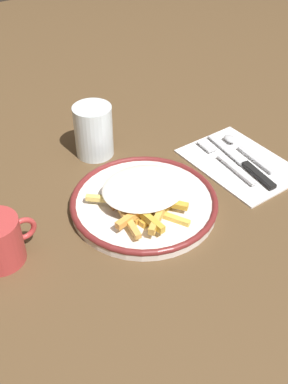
% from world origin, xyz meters
% --- Properties ---
extents(ground_plane, '(2.60, 2.60, 0.00)m').
position_xyz_m(ground_plane, '(0.00, 0.00, 0.00)').
color(ground_plane, brown).
extents(plate, '(0.27, 0.27, 0.02)m').
position_xyz_m(plate, '(0.00, 0.00, 0.01)').
color(plate, silver).
rests_on(plate, ground_plane).
extents(fries_heap, '(0.18, 0.18, 0.04)m').
position_xyz_m(fries_heap, '(-0.01, -0.01, 0.04)').
color(fries_heap, '#CA8438').
rests_on(fries_heap, plate).
extents(napkin, '(0.18, 0.24, 0.01)m').
position_xyz_m(napkin, '(0.24, 0.01, 0.00)').
color(napkin, silver).
rests_on(napkin, ground_plane).
extents(fork, '(0.02, 0.18, 0.01)m').
position_xyz_m(fork, '(0.21, 0.02, 0.01)').
color(fork, silver).
rests_on(fork, napkin).
extents(knife, '(0.03, 0.21, 0.01)m').
position_xyz_m(knife, '(0.24, -0.01, 0.01)').
color(knife, black).
rests_on(knife, napkin).
extents(spoon, '(0.02, 0.15, 0.01)m').
position_xyz_m(spoon, '(0.27, 0.04, 0.01)').
color(spoon, silver).
rests_on(spoon, napkin).
extents(water_glass, '(0.08, 0.08, 0.11)m').
position_xyz_m(water_glass, '(0.01, 0.20, 0.05)').
color(water_glass, silver).
rests_on(water_glass, ground_plane).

